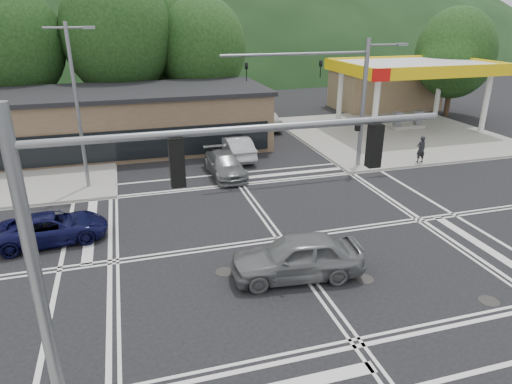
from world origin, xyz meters
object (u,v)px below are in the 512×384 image
object	(u,v)px
car_queue_b	(265,119)
car_northbound	(225,165)
car_queue_a	(236,147)
pedestrian	(421,149)
car_blue_west	(52,228)
car_grey_center	(297,257)

from	to	relation	value
car_queue_b	car_northbound	world-z (taller)	car_queue_b
car_queue_a	pedestrian	world-z (taller)	pedestrian
car_blue_west	pedestrian	size ratio (longest dim) A/B	2.63
car_queue_b	pedestrian	bearing A→B (deg)	119.25
car_blue_west	car_queue_a	bearing A→B (deg)	-54.24
pedestrian	car_blue_west	bearing A→B (deg)	11.74
car_northbound	pedestrian	size ratio (longest dim) A/B	2.69
pedestrian	car_queue_a	bearing A→B (deg)	-23.48
car_grey_center	car_queue_a	size ratio (longest dim) A/B	1.06
car_grey_center	car_northbound	xyz separation A→B (m)	(-0.07, 12.07, -0.16)
car_queue_a	pedestrian	distance (m)	12.30
car_grey_center	pedestrian	distance (m)	16.58
car_grey_center	car_blue_west	bearing A→B (deg)	-115.28
car_grey_center	car_queue_b	size ratio (longest dim) A/B	1.01
car_queue_a	car_northbound	world-z (taller)	car_queue_a
car_northbound	car_queue_a	bearing A→B (deg)	63.20
car_queue_a	pedestrian	xyz separation A→B (m)	(11.34, -4.75, 0.26)
car_blue_west	car_queue_a	world-z (taller)	car_queue_a
car_grey_center	pedestrian	bearing A→B (deg)	135.94
car_blue_west	car_queue_b	distance (m)	22.98
car_queue_a	car_northbound	xyz separation A→B (m)	(-1.50, -3.25, -0.09)
car_northbound	pedestrian	xyz separation A→B (m)	(12.84, -1.50, 0.34)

